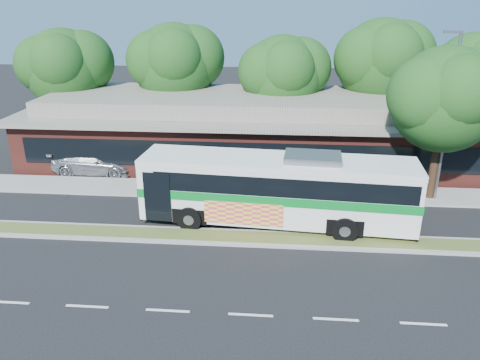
% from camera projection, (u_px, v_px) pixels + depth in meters
% --- Properties ---
extents(ground, '(120.00, 120.00, 0.00)m').
position_uv_depth(ground, '(257.00, 246.00, 21.28)').
color(ground, black).
rests_on(ground, ground).
extents(median_strip, '(26.00, 1.10, 0.15)m').
position_uv_depth(median_strip, '(258.00, 238.00, 21.81)').
color(median_strip, brown).
rests_on(median_strip, ground).
extents(sidewalk, '(44.00, 2.60, 0.12)m').
position_uv_depth(sidewalk, '(263.00, 191.00, 27.21)').
color(sidewalk, gray).
rests_on(sidewalk, ground).
extents(parking_lot, '(14.00, 12.00, 0.01)m').
position_uv_depth(parking_lot, '(2.00, 163.00, 31.96)').
color(parking_lot, black).
rests_on(parking_lot, ground).
extents(plaza_building, '(33.20, 11.20, 4.45)m').
position_uv_depth(plaza_building, '(267.00, 128.00, 32.58)').
color(plaza_building, maroon).
rests_on(plaza_building, ground).
extents(lamp_post, '(0.93, 0.18, 9.07)m').
position_uv_depth(lamp_post, '(447.00, 114.00, 24.35)').
color(lamp_post, slate).
rests_on(lamp_post, ground).
extents(tree_bg_a, '(6.47, 5.80, 8.63)m').
position_uv_depth(tree_bg_a, '(70.00, 67.00, 34.35)').
color(tree_bg_a, black).
rests_on(tree_bg_a, ground).
extents(tree_bg_b, '(6.69, 6.00, 9.00)m').
position_uv_depth(tree_bg_b, '(180.00, 62.00, 34.57)').
color(tree_bg_b, black).
rests_on(tree_bg_b, ground).
extents(tree_bg_c, '(6.24, 5.60, 8.26)m').
position_uv_depth(tree_bg_c, '(288.00, 73.00, 33.21)').
color(tree_bg_c, black).
rests_on(tree_bg_c, ground).
extents(tree_bg_d, '(6.91, 6.20, 9.37)m').
position_uv_depth(tree_bg_d, '(388.00, 60.00, 33.32)').
color(tree_bg_d, black).
rests_on(tree_bg_d, ground).
extents(tree_bg_e, '(6.47, 5.80, 8.50)m').
position_uv_depth(tree_bg_e, '(478.00, 73.00, 32.16)').
color(tree_bg_e, black).
rests_on(tree_bg_e, ground).
extents(transit_bus, '(13.42, 3.89, 3.72)m').
position_uv_depth(transit_bus, '(278.00, 185.00, 22.69)').
color(transit_bus, silver).
rests_on(transit_bus, ground).
extents(sedan, '(5.33, 2.19, 1.54)m').
position_uv_depth(sedan, '(94.00, 162.00, 29.92)').
color(sedan, '#9FA1A6').
rests_on(sedan, ground).
extents(sidewalk_tree, '(6.18, 5.54, 8.39)m').
position_uv_depth(sidewalk_tree, '(452.00, 97.00, 24.33)').
color(sidewalk_tree, black).
rests_on(sidewalk_tree, ground).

